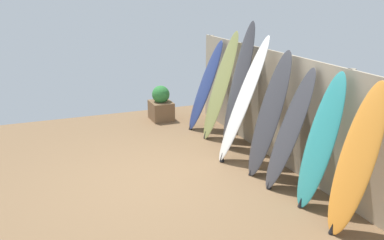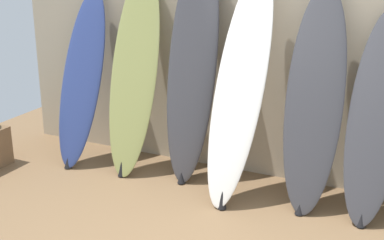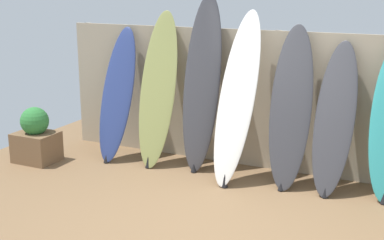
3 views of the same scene
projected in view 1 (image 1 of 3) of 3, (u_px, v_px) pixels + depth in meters
name	position (u px, v px, depth m)	size (l,w,h in m)	color
ground	(165.00, 180.00, 6.45)	(7.68, 7.68, 0.00)	brown
fence_back	(282.00, 109.00, 6.89)	(6.08, 0.11, 1.80)	tan
surfboard_navy_0	(206.00, 86.00, 8.60)	(0.50, 0.80, 1.80)	navy
surfboard_olive_1	(220.00, 87.00, 8.03)	(0.55, 0.74, 2.03)	olive
surfboard_charcoal_2	(238.00, 87.00, 7.47)	(0.51, 0.58, 2.25)	#38383D
surfboard_white_3	(243.00, 101.00, 6.93)	(0.53, 0.89, 2.07)	white
surfboard_charcoal_4	(269.00, 115.00, 6.43)	(0.55, 0.69, 1.91)	#38383D
surfboard_charcoal_5	(290.00, 130.00, 6.01)	(0.47, 0.69, 1.74)	#38383D
surfboard_teal_6	(320.00, 142.00, 5.46)	(0.50, 0.54, 1.79)	teal
surfboard_orange_7	(356.00, 161.00, 4.85)	(0.53, 0.62, 1.81)	orange
planter_box	(161.00, 105.00, 9.32)	(0.55, 0.45, 0.76)	brown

